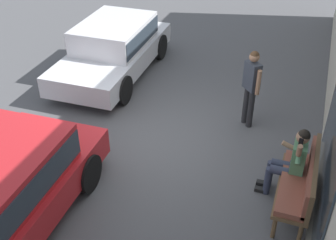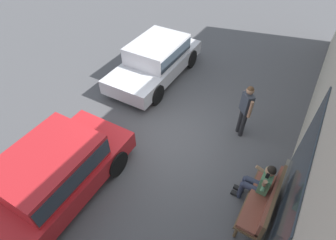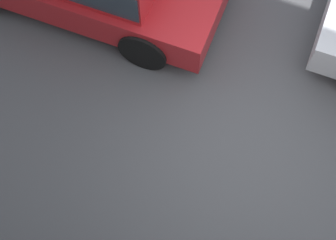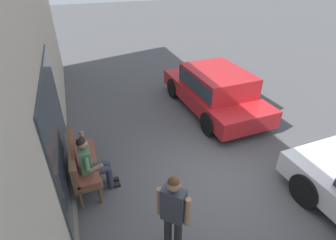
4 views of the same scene
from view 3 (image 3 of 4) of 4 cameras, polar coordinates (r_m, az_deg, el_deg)
ground_plane at (r=6.83m, az=8.62°, el=-2.73°), size 60.00×60.00×0.00m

